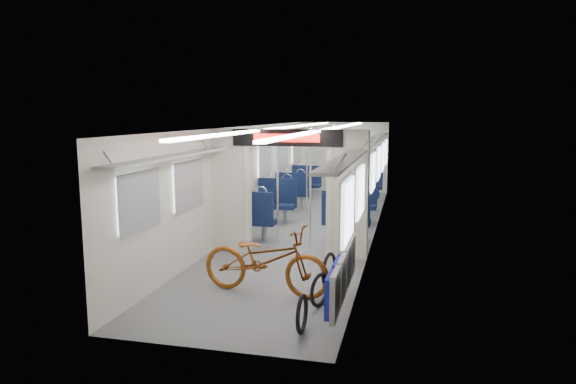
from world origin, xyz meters
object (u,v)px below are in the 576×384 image
(flip_bench, at_px, (342,272))
(seat_bay_far_right, at_px, (365,186))
(stanchion_far_left, at_px, (307,170))
(bicycle, at_px, (265,260))
(seat_bay_near_left, at_px, (265,205))
(bike_hoop_a, at_px, (302,316))
(bike_hoop_b, at_px, (320,292))
(stanchion_near_right, at_px, (310,188))
(stanchion_far_right, at_px, (333,172))
(seat_bay_far_left, at_px, (300,184))
(bike_hoop_c, at_px, (329,272))
(seat_bay_near_right, at_px, (352,205))
(stanchion_near_left, at_px, (278,186))

(flip_bench, relative_size, seat_bay_far_right, 1.09)
(flip_bench, height_order, stanchion_far_left, stanchion_far_left)
(bicycle, xyz_separation_m, seat_bay_near_left, (-1.11, 3.87, 0.06))
(bike_hoop_a, distance_m, seat_bay_near_left, 5.43)
(bike_hoop_b, distance_m, stanchion_near_right, 3.31)
(flip_bench, xyz_separation_m, stanchion_far_right, (-1.06, 6.34, 0.57))
(stanchion_near_right, bearing_deg, stanchion_far_left, 102.40)
(seat_bay_far_left, xyz_separation_m, stanchion_far_left, (0.54, -1.70, 0.60))
(seat_bay_near_left, height_order, seat_bay_far_right, seat_bay_near_left)
(bike_hoop_c, bearing_deg, stanchion_far_left, 104.67)
(bicycle, height_order, stanchion_near_right, stanchion_near_right)
(flip_bench, height_order, bike_hoop_b, flip_bench)
(seat_bay_far_right, bearing_deg, bike_hoop_b, -89.40)
(bicycle, xyz_separation_m, seat_bay_near_right, (0.76, 4.28, 0.07))
(bike_hoop_a, relative_size, stanchion_near_right, 0.21)
(bike_hoop_a, bearing_deg, seat_bay_far_left, 102.19)
(bicycle, relative_size, bike_hoop_c, 3.56)
(flip_bench, height_order, stanchion_far_right, stanchion_far_right)
(bicycle, height_order, bike_hoop_b, bicycle)
(bike_hoop_a, bearing_deg, bike_hoop_b, 86.02)
(bike_hoop_a, distance_m, bike_hoop_b, 0.87)
(seat_bay_near_left, relative_size, stanchion_near_right, 0.99)
(bike_hoop_c, height_order, seat_bay_near_left, seat_bay_near_left)
(seat_bay_near_right, height_order, seat_bay_far_left, seat_bay_near_right)
(stanchion_near_right, bearing_deg, seat_bay_far_right, 82.61)
(flip_bench, relative_size, stanchion_far_right, 0.93)
(seat_bay_near_left, xyz_separation_m, stanchion_far_right, (1.23, 1.88, 0.58))
(bike_hoop_b, height_order, bike_hoop_c, bike_hoop_c)
(bike_hoop_a, relative_size, seat_bay_near_right, 0.20)
(stanchion_far_left, bearing_deg, bike_hoop_c, -75.33)
(flip_bench, bearing_deg, seat_bay_near_left, 117.20)
(stanchion_far_right, bearing_deg, bike_hoop_b, -83.24)
(stanchion_near_right, relative_size, stanchion_far_right, 1.00)
(flip_bench, bearing_deg, seat_bay_far_left, 105.69)
(bike_hoop_c, distance_m, seat_bay_near_left, 3.95)
(bike_hoop_c, xyz_separation_m, seat_bay_near_left, (-1.96, 3.42, 0.32))
(stanchion_near_left, height_order, stanchion_near_right, same)
(seat_bay_near_right, bearing_deg, bike_hoop_b, -88.95)
(seat_bay_near_left, bearing_deg, bike_hoop_a, -69.52)
(bicycle, relative_size, stanchion_far_right, 0.83)
(bike_hoop_a, bearing_deg, stanchion_near_right, 99.56)
(seat_bay_far_left, bearing_deg, stanchion_near_left, -83.35)
(bike_hoop_c, distance_m, stanchion_near_left, 2.94)
(bike_hoop_b, distance_m, seat_bay_far_right, 8.06)
(bicycle, bearing_deg, seat_bay_far_left, 15.30)
(flip_bench, xyz_separation_m, bike_hoop_c, (-0.33, 1.04, -0.34))
(bike_hoop_a, height_order, seat_bay_far_right, seat_bay_far_right)
(stanchion_near_left, bearing_deg, stanchion_far_right, 76.61)
(flip_bench, height_order, seat_bay_near_left, seat_bay_near_left)
(bike_hoop_b, bearing_deg, seat_bay_far_right, 90.60)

